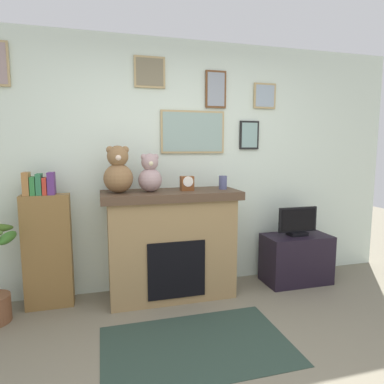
{
  "coord_description": "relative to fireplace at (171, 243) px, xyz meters",
  "views": [
    {
      "loc": [
        -0.77,
        -1.52,
        1.5
      ],
      "look_at": [
        0.11,
        1.69,
        1.06
      ],
      "focal_mm": 31.18,
      "sensor_mm": 36.0,
      "label": 1
    }
  ],
  "objects": [
    {
      "name": "mantel_clock",
      "position": [
        0.16,
        -0.02,
        0.6
      ],
      "size": [
        0.13,
        0.1,
        0.14
      ],
      "color": "brown",
      "rests_on": "fireplace"
    },
    {
      "name": "tv_stand",
      "position": [
        1.41,
        -0.04,
        -0.28
      ],
      "size": [
        0.73,
        0.4,
        0.54
      ],
      "primitive_type": "cube",
      "color": "black",
      "rests_on": "ground_plane"
    },
    {
      "name": "area_rug",
      "position": [
        -0.0,
        -0.93,
        -0.54
      ],
      "size": [
        1.43,
        0.91,
        0.01
      ],
      "primitive_type": "cube",
      "color": "#273930",
      "rests_on": "ground_plane"
    },
    {
      "name": "television",
      "position": [
        1.41,
        -0.05,
        0.14
      ],
      "size": [
        0.45,
        0.14,
        0.32
      ],
      "color": "black",
      "rests_on": "tv_stand"
    },
    {
      "name": "bookshelf",
      "position": [
        -1.16,
        0.06,
        0.04
      ],
      "size": [
        0.43,
        0.16,
        1.28
      ],
      "color": "brown",
      "rests_on": "ground_plane"
    },
    {
      "name": "teddy_bear_brown",
      "position": [
        -0.2,
        -0.02,
        0.7
      ],
      "size": [
        0.23,
        0.23,
        0.37
      ],
      "color": "#A78A8A",
      "rests_on": "fireplace"
    },
    {
      "name": "teddy_bear_tan",
      "position": [
        -0.5,
        -0.02,
        0.73
      ],
      "size": [
        0.27,
        0.27,
        0.44
      ],
      "color": "olive",
      "rests_on": "fireplace"
    },
    {
      "name": "back_wall",
      "position": [
        0.11,
        0.31,
        0.76
      ],
      "size": [
        5.2,
        0.15,
        2.6
      ],
      "color": "silver",
      "rests_on": "ground_plane"
    },
    {
      "name": "fireplace",
      "position": [
        0.0,
        0.0,
        0.0
      ],
      "size": [
        1.35,
        0.57,
        1.08
      ],
      "color": "#93764C",
      "rests_on": "ground_plane"
    },
    {
      "name": "candle_jar",
      "position": [
        0.54,
        -0.02,
        0.6
      ],
      "size": [
        0.08,
        0.08,
        0.14
      ],
      "primitive_type": "cylinder",
      "color": "#4C517A",
      "rests_on": "fireplace"
    }
  ]
}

